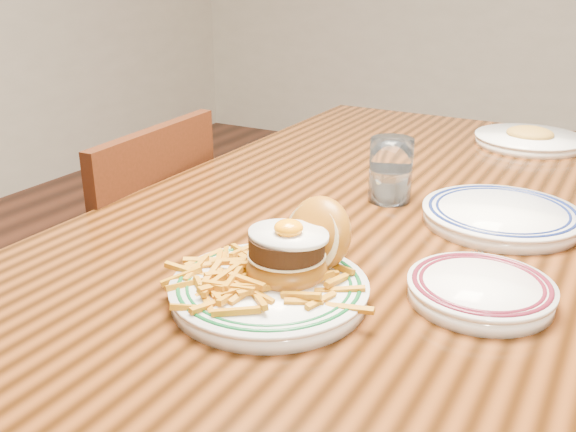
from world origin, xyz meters
The scene contains 7 objects.
table centered at (0.00, 0.00, 0.66)m, with size 0.85×1.60×0.75m.
chair_left centered at (-0.56, -0.07, 0.46)m, with size 0.43×0.43×0.86m.
main_plate centered at (0.03, -0.38, 0.78)m, with size 0.26×0.28×0.13m.
side_plate centered at (0.27, -0.26, 0.77)m, with size 0.19×0.20×0.03m.
rear_plate centered at (0.24, 0.03, 0.77)m, with size 0.27×0.27×0.03m.
water_glass centered at (0.03, 0.05, 0.80)m, with size 0.08×0.08×0.12m.
far_plate centered at (0.18, 0.59, 0.77)m, with size 0.26×0.26×0.05m.
Camera 1 is at (0.42, -1.04, 1.17)m, focal length 40.00 mm.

